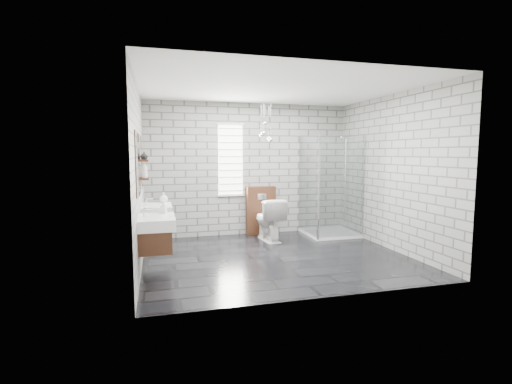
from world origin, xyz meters
name	(u,v)px	position (x,y,z in m)	size (l,w,h in m)	color
floor	(276,257)	(0.00, 0.00, -0.01)	(4.20, 3.60, 0.02)	black
ceiling	(277,87)	(0.00, 0.00, 2.71)	(4.20, 3.60, 0.02)	white
wall_back	(249,169)	(0.00, 1.81, 1.35)	(4.20, 0.02, 2.70)	#969691
wall_front	(326,183)	(0.00, -1.81, 1.35)	(4.20, 0.02, 2.70)	#969691
wall_left	(138,176)	(-2.11, 0.00, 1.35)	(0.02, 3.60, 2.70)	#969691
wall_right	(391,172)	(2.11, 0.00, 1.35)	(0.02, 3.60, 2.70)	#969691
vanity_left	(154,224)	(-1.91, -0.63, 0.76)	(0.47, 0.70, 1.57)	#492816
vanity_right	(154,211)	(-1.91, 0.51, 0.76)	(0.47, 0.70, 1.57)	#492816
shelf_lower	(144,179)	(-2.03, -0.05, 1.32)	(0.14, 0.30, 0.03)	#492816
shelf_upper	(143,161)	(-2.03, -0.05, 1.58)	(0.14, 0.30, 0.03)	#492816
window	(230,160)	(-0.40, 1.78, 1.55)	(0.56, 0.05, 1.48)	white
cistern_panel	(261,210)	(0.22, 1.70, 0.50)	(0.60, 0.20, 1.00)	#492816
flush_plate	(262,197)	(0.22, 1.60, 0.80)	(0.18, 0.01, 0.12)	silver
shower_enclosure	(328,212)	(1.50, 1.18, 0.50)	(1.00, 1.00, 2.03)	white
pendant_cluster	(266,133)	(0.22, 1.36, 2.07)	(0.25, 0.24, 0.80)	silver
toilet	(269,219)	(0.22, 1.13, 0.41)	(0.46, 0.81, 0.82)	white
soap_bottle_a	(163,207)	(-1.77, -0.36, 0.93)	(0.08, 0.08, 0.17)	#B2B2B2
soap_bottle_b	(164,197)	(-1.75, 0.80, 0.94)	(0.14, 0.14, 0.18)	#B2B2B2
soap_bottle_c	(144,170)	(-2.02, -0.15, 1.45)	(0.09, 0.09, 0.24)	#B2B2B2
vase	(144,156)	(-2.02, -0.03, 1.65)	(0.11, 0.11, 0.11)	#B2B2B2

